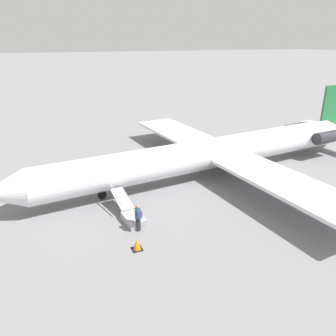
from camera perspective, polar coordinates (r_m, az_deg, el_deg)
ground_plane at (r=28.35m, az=6.92°, el=-1.31°), size 600.00×600.00×0.00m
airplane_main at (r=28.20m, az=8.76°, el=2.82°), size 34.98×26.98×6.72m
boarding_stairs at (r=21.42m, az=-6.45°, el=-8.15°), size 1.39×4.09×1.68m
passenger at (r=19.99m, az=-5.23°, el=-8.34°), size 0.36×0.55×1.74m
traffic_cone_near_stairs at (r=18.73m, az=-5.44°, el=-13.17°), size 0.58×0.58×0.64m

